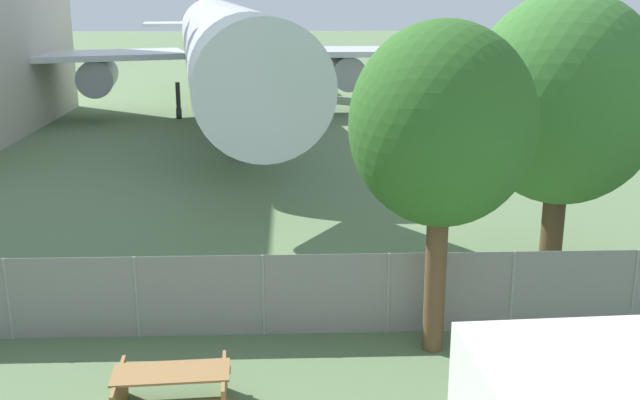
# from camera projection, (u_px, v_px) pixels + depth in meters

# --- Properties ---
(perimeter_fence) EXTENTS (56.07, 0.07, 1.73)m
(perimeter_fence) POSITION_uv_depth(u_px,v_px,m) (388.00, 293.00, 15.23)
(perimeter_fence) COLOR gray
(perimeter_fence) RESTS_ON ground
(airplane) EXTENTS (30.24, 38.36, 12.35)m
(airplane) POSITION_uv_depth(u_px,v_px,m) (224.00, 44.00, 38.88)
(airplane) COLOR silver
(airplane) RESTS_ON ground
(picnic_bench_open_grass) EXTENTS (2.01, 1.52, 0.76)m
(picnic_bench_open_grass) POSITION_uv_depth(u_px,v_px,m) (172.00, 387.00, 12.43)
(picnic_bench_open_grass) COLOR olive
(picnic_bench_open_grass) RESTS_ON ground
(tree_near_hangar) EXTENTS (3.42, 3.42, 6.36)m
(tree_near_hangar) POSITION_uv_depth(u_px,v_px,m) (442.00, 126.00, 13.56)
(tree_near_hangar) COLOR brown
(tree_near_hangar) RESTS_ON ground
(tree_left_of_cabin) EXTENTS (4.66, 4.66, 6.84)m
(tree_left_of_cabin) POSITION_uv_depth(u_px,v_px,m) (564.00, 100.00, 17.96)
(tree_left_of_cabin) COLOR #4C3823
(tree_left_of_cabin) RESTS_ON ground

